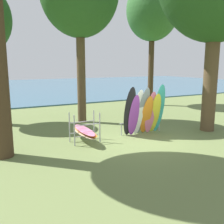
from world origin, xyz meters
name	(u,v)px	position (x,y,z in m)	size (l,w,h in m)	color
ground_plane	(141,140)	(0.00, 0.00, 0.00)	(80.00, 80.00, 0.00)	olive
lake_water	(25,87)	(0.00, 28.61, 0.05)	(80.00, 36.00, 0.10)	#38607A
tree_far_right_back	(153,11)	(6.16, 7.72, 7.12)	(3.94, 3.94, 9.45)	#42301E
leaning_board_pile	(145,113)	(0.64, 0.67, 1.03)	(2.18, 0.80, 2.31)	black
board_storage_rack	(85,131)	(-2.20, 0.88, 0.47)	(1.15, 2.12, 1.25)	#9EA0A5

